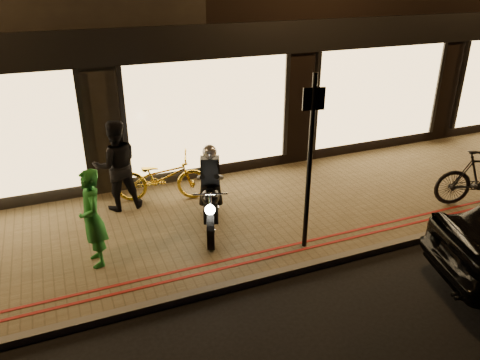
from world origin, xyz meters
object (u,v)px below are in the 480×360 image
object	(u,v)px
motorcycle	(211,198)
sign_post	(310,156)
bicycle_gold	(162,177)
person_green	(92,218)

from	to	relation	value
motorcycle	sign_post	world-z (taller)	sign_post
motorcycle	bicycle_gold	xyz separation A→B (m)	(-0.55, 1.49, -0.12)
motorcycle	sign_post	xyz separation A→B (m)	(1.28, -1.21, 1.06)
person_green	sign_post	bearing A→B (deg)	69.65
sign_post	person_green	distance (m)	3.58
sign_post	bicycle_gold	xyz separation A→B (m)	(-1.84, 2.70, -1.18)
motorcycle	sign_post	bearing A→B (deg)	-23.85
motorcycle	person_green	distance (m)	2.13
person_green	motorcycle	bearing A→B (deg)	93.73
motorcycle	sign_post	distance (m)	2.06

